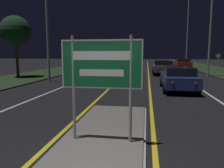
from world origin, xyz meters
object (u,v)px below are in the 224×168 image
Objects in this scene: highway_sign at (101,69)px; warning_sign at (218,60)px; car_receding_0 at (178,78)px; car_receding_2 at (182,64)px; car_receding_1 at (163,67)px; car_approaching_0 at (101,69)px; car_approaching_1 at (97,63)px; streetlight_right_far at (188,14)px.

highway_sign reaches higher than warning_sign.
car_receding_0 is 0.91× the size of car_receding_2.
car_approaching_0 is at bearing -139.72° from car_receding_1.
car_approaching_1 is (-11.65, 0.05, -0.03)m from car_receding_2.
car_receding_2 reaches higher than car_receding_1.
warning_sign is at bearing 65.83° from car_receding_0.
highway_sign reaches higher than car_approaching_1.
car_receding_1 is at bearing -42.21° from car_approaching_1.
highway_sign is 0.21× the size of streetlight_right_far.
car_receding_1 is 0.99× the size of car_approaching_1.
car_receding_2 is at bearing -0.22° from car_approaching_1.
car_approaching_1 is (-5.97, 25.40, -1.01)m from highway_sign.
warning_sign is (15.12, -3.17, 0.57)m from car_approaching_1.
car_receding_2 is 14.90m from car_approaching_0.
car_receding_0 is (2.79, 8.06, -1.04)m from highway_sign.
car_approaching_0 is at bearing -142.53° from warning_sign.
car_approaching_0 reaches higher than car_receding_2.
car_approaching_0 is (-9.44, -15.30, -6.78)m from streetlight_right_far.
highway_sign reaches higher than car_receding_2.
car_receding_1 is (-4.07, -10.75, -6.81)m from streetlight_right_far.
car_approaching_0 is at bearing -121.68° from streetlight_right_far.
warning_sign is (6.36, 14.17, 0.60)m from car_receding_0.
car_receding_1 is at bearing 91.23° from car_receding_0.
car_receding_2 is 4.70m from warning_sign.
highway_sign is 26.11m from car_approaching_1.
car_approaching_0 reaches higher than car_approaching_1.
car_receding_2 is at bearing 138.04° from warning_sign.
car_approaching_0 reaches higher than car_receding_1.
warning_sign is (11.93, 9.14, 0.53)m from car_approaching_0.
streetlight_right_far is at bearing 112.01° from warning_sign.
streetlight_right_far reaches higher than car_receding_1.
car_receding_2 is (5.68, 25.35, -0.98)m from highway_sign.
streetlight_right_far is 9.12m from warning_sign.
highway_sign is 26.00m from car_receding_2.
streetlight_right_far is at bearing 76.79° from highway_sign.
car_receding_2 is 2.30× the size of warning_sign.
car_approaching_0 is 15.04m from warning_sign.
car_receding_2 reaches higher than car_receding_0.
car_receding_1 is at bearing -145.01° from warning_sign.
highway_sign is at bearing -78.01° from car_approaching_0.
car_receding_2 is at bearing 68.19° from car_receding_1.
car_receding_2 is 11.65m from car_approaching_1.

